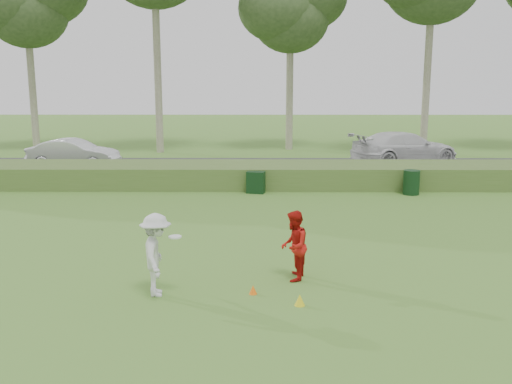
{
  "coord_description": "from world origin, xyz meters",
  "views": [
    {
      "loc": [
        0.09,
        -11.84,
        4.47
      ],
      "look_at": [
        0.0,
        4.0,
        1.3
      ],
      "focal_mm": 40.0,
      "sensor_mm": 36.0,
      "label": 1
    }
  ],
  "objects_px": {
    "trash_bin": "(411,182)",
    "car_mid": "(74,154)",
    "player_white": "(156,255)",
    "utility_cabinet": "(256,182)",
    "player_red": "(294,246)",
    "cone_orange": "(253,290)",
    "car_right": "(405,148)",
    "cone_yellow": "(300,300)"
  },
  "relations": [
    {
      "from": "trash_bin",
      "to": "car_mid",
      "type": "distance_m",
      "value": 16.37
    },
    {
      "from": "cone_yellow",
      "to": "trash_bin",
      "type": "xyz_separation_m",
      "value": [
        5.13,
        11.16,
        0.36
      ]
    },
    {
      "from": "cone_yellow",
      "to": "car_mid",
      "type": "relative_size",
      "value": 0.05
    },
    {
      "from": "player_white",
      "to": "cone_orange",
      "type": "distance_m",
      "value": 2.15
    },
    {
      "from": "cone_yellow",
      "to": "utility_cabinet",
      "type": "height_order",
      "value": "utility_cabinet"
    },
    {
      "from": "player_red",
      "to": "player_white",
      "type": "bearing_deg",
      "value": -61.46
    },
    {
      "from": "trash_bin",
      "to": "car_mid",
      "type": "relative_size",
      "value": 0.22
    },
    {
      "from": "player_white",
      "to": "car_mid",
      "type": "bearing_deg",
      "value": 14.98
    },
    {
      "from": "cone_yellow",
      "to": "car_mid",
      "type": "height_order",
      "value": "car_mid"
    },
    {
      "from": "cone_yellow",
      "to": "utility_cabinet",
      "type": "bearing_deg",
      "value": 94.74
    },
    {
      "from": "cone_orange",
      "to": "car_right",
      "type": "height_order",
      "value": "car_right"
    },
    {
      "from": "player_white",
      "to": "car_right",
      "type": "bearing_deg",
      "value": -35.85
    },
    {
      "from": "player_red",
      "to": "car_right",
      "type": "height_order",
      "value": "car_right"
    },
    {
      "from": "trash_bin",
      "to": "player_red",
      "type": "bearing_deg",
      "value": -118.16
    },
    {
      "from": "car_mid",
      "to": "car_right",
      "type": "bearing_deg",
      "value": -78.45
    },
    {
      "from": "cone_yellow",
      "to": "utility_cabinet",
      "type": "distance_m",
      "value": 11.44
    },
    {
      "from": "player_white",
      "to": "cone_orange",
      "type": "relative_size",
      "value": 9.24
    },
    {
      "from": "player_white",
      "to": "utility_cabinet",
      "type": "distance_m",
      "value": 11.02
    },
    {
      "from": "player_white",
      "to": "car_mid",
      "type": "relative_size",
      "value": 0.4
    },
    {
      "from": "utility_cabinet",
      "to": "car_mid",
      "type": "xyz_separation_m",
      "value": [
        -9.09,
        5.93,
        0.36
      ]
    },
    {
      "from": "player_red",
      "to": "cone_orange",
      "type": "bearing_deg",
      "value": -34.78
    },
    {
      "from": "trash_bin",
      "to": "car_right",
      "type": "distance_m",
      "value": 8.06
    },
    {
      "from": "player_red",
      "to": "utility_cabinet",
      "type": "relative_size",
      "value": 1.84
    },
    {
      "from": "car_right",
      "to": "car_mid",
      "type": "bearing_deg",
      "value": 76.18
    },
    {
      "from": "player_red",
      "to": "trash_bin",
      "type": "height_order",
      "value": "player_red"
    },
    {
      "from": "trash_bin",
      "to": "cone_orange",
      "type": "bearing_deg",
      "value": -119.94
    },
    {
      "from": "player_white",
      "to": "utility_cabinet",
      "type": "relative_size",
      "value": 2.02
    },
    {
      "from": "player_white",
      "to": "car_mid",
      "type": "distance_m",
      "value": 18.19
    },
    {
      "from": "car_mid",
      "to": "cone_orange",
      "type": "bearing_deg",
      "value": -145.67
    },
    {
      "from": "trash_bin",
      "to": "car_right",
      "type": "relative_size",
      "value": 0.17
    },
    {
      "from": "player_red",
      "to": "car_right",
      "type": "xyz_separation_m",
      "value": [
        6.86,
        17.53,
        0.1
      ]
    },
    {
      "from": "utility_cabinet",
      "to": "player_red",
      "type": "bearing_deg",
      "value": -71.89
    },
    {
      "from": "player_white",
      "to": "trash_bin",
      "type": "relative_size",
      "value": 1.82
    },
    {
      "from": "player_white",
      "to": "utility_cabinet",
      "type": "bearing_deg",
      "value": -18.42
    },
    {
      "from": "player_red",
      "to": "cone_orange",
      "type": "relative_size",
      "value": 8.4
    },
    {
      "from": "cone_orange",
      "to": "car_mid",
      "type": "xyz_separation_m",
      "value": [
        -9.09,
        16.71,
        0.69
      ]
    },
    {
      "from": "player_white",
      "to": "cone_orange",
      "type": "bearing_deg",
      "value": -96.69
    },
    {
      "from": "car_right",
      "to": "player_red",
      "type": "bearing_deg",
      "value": 139.03
    },
    {
      "from": "cone_orange",
      "to": "trash_bin",
      "type": "height_order",
      "value": "trash_bin"
    },
    {
      "from": "cone_orange",
      "to": "player_red",
      "type": "bearing_deg",
      "value": 44.38
    },
    {
      "from": "cone_yellow",
      "to": "cone_orange",
      "type": "bearing_deg",
      "value": 146.88
    },
    {
      "from": "trash_bin",
      "to": "car_mid",
      "type": "bearing_deg",
      "value": 157.89
    }
  ]
}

